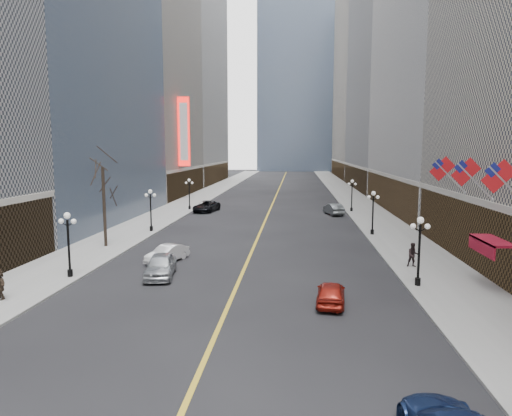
% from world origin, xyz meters
% --- Properties ---
extents(sidewalk_east, '(6.00, 230.00, 0.15)m').
position_xyz_m(sidewalk_east, '(14.00, 70.00, 0.07)').
color(sidewalk_east, gray).
rests_on(sidewalk_east, ground).
extents(sidewalk_west, '(6.00, 230.00, 0.15)m').
position_xyz_m(sidewalk_west, '(-14.00, 70.00, 0.07)').
color(sidewalk_west, gray).
rests_on(sidewalk_west, ground).
extents(lane_line, '(0.25, 200.00, 0.02)m').
position_xyz_m(lane_line, '(0.00, 80.00, 0.01)').
color(lane_line, gold).
rests_on(lane_line, ground).
extents(bldg_east_c, '(26.60, 40.60, 48.80)m').
position_xyz_m(bldg_east_c, '(29.88, 106.00, 24.18)').
color(bldg_east_c, gray).
rests_on(bldg_east_c, ground).
extents(bldg_east_d, '(26.60, 46.60, 62.80)m').
position_xyz_m(bldg_east_d, '(29.90, 149.00, 31.17)').
color(bldg_east_d, '#B0A692').
rests_on(bldg_east_d, ground).
extents(bldg_west_c, '(26.60, 30.60, 50.80)m').
position_xyz_m(bldg_west_c, '(-29.88, 87.00, 25.19)').
color(bldg_west_c, '#B0A692').
rests_on(bldg_west_c, ground).
extents(bldg_west_d, '(26.60, 38.60, 72.80)m').
position_xyz_m(bldg_west_d, '(-29.92, 121.00, 36.17)').
color(bldg_west_d, silver).
rests_on(bldg_west_d, ground).
extents(streetlamp_east_1, '(1.26, 0.44, 4.52)m').
position_xyz_m(streetlamp_east_1, '(11.80, 30.00, 2.90)').
color(streetlamp_east_1, black).
rests_on(streetlamp_east_1, sidewalk_east).
extents(streetlamp_east_2, '(1.26, 0.44, 4.52)m').
position_xyz_m(streetlamp_east_2, '(11.80, 48.00, 2.90)').
color(streetlamp_east_2, black).
rests_on(streetlamp_east_2, sidewalk_east).
extents(streetlamp_east_3, '(1.26, 0.44, 4.52)m').
position_xyz_m(streetlamp_east_3, '(11.80, 66.00, 2.90)').
color(streetlamp_east_3, black).
rests_on(streetlamp_east_3, sidewalk_east).
extents(streetlamp_west_1, '(1.26, 0.44, 4.52)m').
position_xyz_m(streetlamp_west_1, '(-11.80, 30.00, 2.90)').
color(streetlamp_west_1, black).
rests_on(streetlamp_west_1, sidewalk_west).
extents(streetlamp_west_2, '(1.26, 0.44, 4.52)m').
position_xyz_m(streetlamp_west_2, '(-11.80, 48.00, 2.90)').
color(streetlamp_west_2, black).
rests_on(streetlamp_west_2, sidewalk_west).
extents(streetlamp_west_3, '(1.26, 0.44, 4.52)m').
position_xyz_m(streetlamp_west_3, '(-11.80, 66.00, 2.90)').
color(streetlamp_west_3, black).
rests_on(streetlamp_west_3, sidewalk_west).
extents(flag_3, '(2.87, 0.12, 2.87)m').
position_xyz_m(flag_3, '(15.31, 27.00, 7.29)').
color(flag_3, '#B2B2B7').
rests_on(flag_3, ground).
extents(flag_4, '(2.87, 0.12, 2.87)m').
position_xyz_m(flag_4, '(15.31, 32.00, 7.29)').
color(flag_4, '#B2B2B7').
rests_on(flag_4, ground).
extents(flag_5, '(2.87, 0.12, 2.87)m').
position_xyz_m(flag_5, '(15.31, 37.00, 7.29)').
color(flag_5, '#B2B2B7').
rests_on(flag_5, ground).
extents(awning_c, '(1.40, 4.00, 0.93)m').
position_xyz_m(awning_c, '(16.11, 30.00, 3.08)').
color(awning_c, maroon).
rests_on(awning_c, ground).
extents(theatre_marquee, '(2.00, 0.55, 12.00)m').
position_xyz_m(theatre_marquee, '(-15.88, 80.00, 12.00)').
color(theatre_marquee, red).
rests_on(theatre_marquee, ground).
extents(tree_west_far, '(3.60, 3.60, 7.92)m').
position_xyz_m(tree_west_far, '(-13.50, 40.00, 6.24)').
color(tree_west_far, '#2D231C').
rests_on(tree_west_far, sidewalk_west).
extents(car_nb_near, '(2.62, 5.04, 1.64)m').
position_xyz_m(car_nb_near, '(-5.65, 31.04, 0.82)').
color(car_nb_near, '#B6BBBF').
rests_on(car_nb_near, ground).
extents(car_nb_mid, '(2.95, 4.33, 1.35)m').
position_xyz_m(car_nb_mid, '(-6.39, 35.26, 0.68)').
color(car_nb_mid, silver).
rests_on(car_nb_mid, ground).
extents(car_nb_far, '(3.54, 6.02, 1.57)m').
position_xyz_m(car_nb_far, '(-9.00, 64.61, 0.79)').
color(car_nb_far, black).
rests_on(car_nb_far, ground).
extents(car_sb_mid, '(1.99, 4.13, 1.36)m').
position_xyz_m(car_sb_mid, '(5.91, 26.24, 0.68)').
color(car_sb_mid, maroon).
rests_on(car_sb_mid, ground).
extents(car_sb_far, '(2.77, 5.02, 1.57)m').
position_xyz_m(car_sb_far, '(9.00, 63.09, 0.78)').
color(car_sb_far, '#4D5255').
rests_on(car_sb_far, ground).
extents(ped_east_walk, '(0.89, 0.49, 1.83)m').
position_xyz_m(ped_east_walk, '(12.68, 34.83, 1.07)').
color(ped_east_walk, black).
rests_on(ped_east_walk, sidewalk_east).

